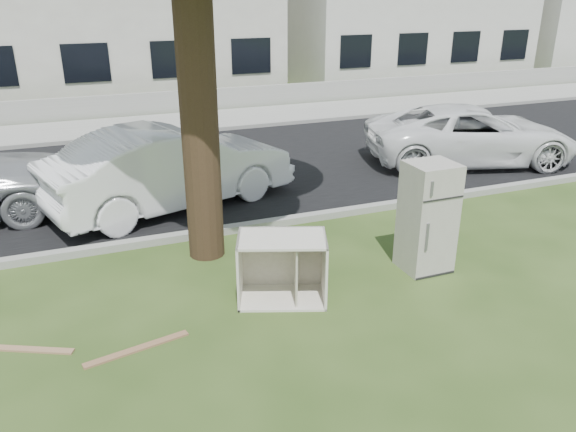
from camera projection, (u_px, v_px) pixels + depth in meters
name	position (u px, v px, depth m)	size (l,w,h in m)	color
ground	(271.00, 306.00, 7.22)	(120.00, 120.00, 0.00)	#2C4217
road	(179.00, 173.00, 12.40)	(120.00, 7.00, 0.01)	black
kerb_near	(221.00, 234.00, 9.34)	(120.00, 0.18, 0.12)	gray
kerb_far	(154.00, 137.00, 15.46)	(120.00, 0.18, 0.12)	gray
sidewalk	(146.00, 125.00, 16.71)	(120.00, 2.80, 0.01)	gray
low_wall	(138.00, 104.00, 17.96)	(120.00, 0.15, 0.70)	gray
fridge	(428.00, 217.00, 7.91)	(0.65, 0.61, 1.59)	silver
cabinet	(282.00, 268.00, 7.23)	(1.13, 0.70, 0.88)	silver
plank_a	(137.00, 349.00, 6.33)	(1.21, 0.10, 0.02)	#8C6244
plank_b	(32.00, 350.00, 6.32)	(0.97, 0.10, 0.02)	#9A7250
car_center	(171.00, 167.00, 10.27)	(1.59, 4.57, 1.51)	white
car_right	(471.00, 135.00, 12.92)	(2.20, 4.78, 1.33)	white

